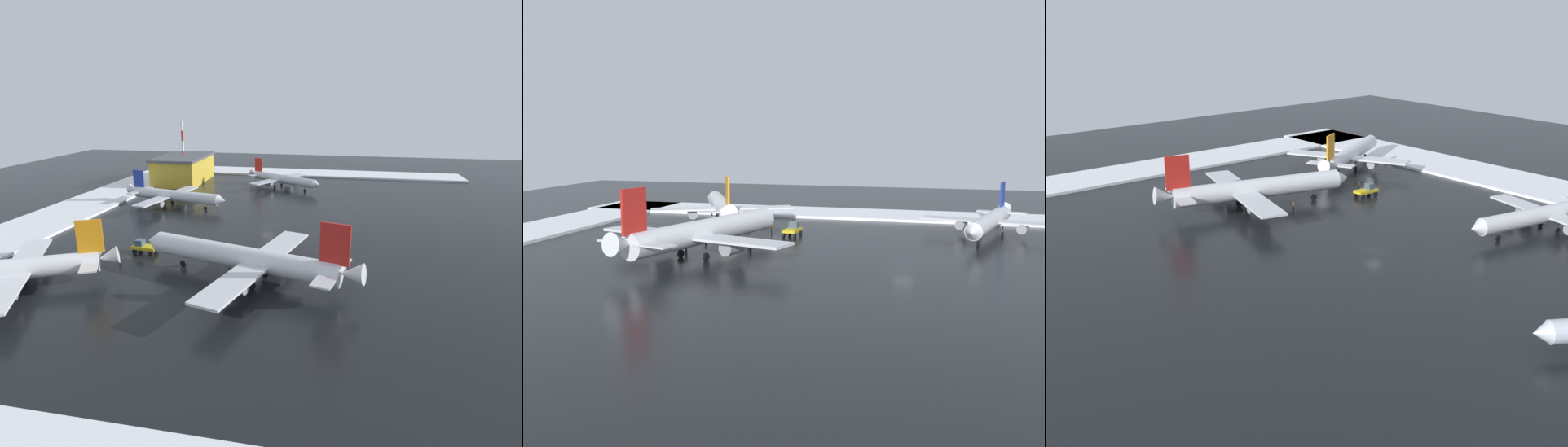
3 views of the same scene
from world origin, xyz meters
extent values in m
plane|color=black|center=(0.00, 0.00, 0.00)|extent=(240.00, 240.00, 0.00)
cube|color=white|center=(0.00, -50.00, 0.27)|extent=(152.00, 16.00, 0.55)
cube|color=white|center=(67.00, 0.00, 0.27)|extent=(14.00, 116.00, 0.55)
cylinder|color=silver|center=(28.60, 0.80, 3.68)|extent=(11.75, 31.36, 3.57)
cone|color=silver|center=(24.11, -15.63, 3.68)|extent=(3.94, 3.33, 3.40)
cone|color=silver|center=(33.13, 17.43, 4.31)|extent=(3.92, 4.42, 3.48)
cube|color=silver|center=(37.74, 1.57, 3.36)|extent=(14.40, 8.06, 0.38)
cylinder|color=gray|center=(35.58, 1.62, 2.31)|extent=(2.97, 4.00, 2.10)
cube|color=silver|center=(21.11, 6.11, 3.36)|extent=(14.40, 8.06, 0.38)
cylinder|color=gray|center=(23.00, 5.05, 2.31)|extent=(2.97, 4.00, 2.10)
cube|color=red|center=(32.47, 15.00, 8.20)|extent=(1.47, 4.16, 5.89)
cube|color=silver|center=(35.46, 13.97, 4.10)|extent=(5.59, 3.96, 0.25)
cube|color=silver|center=(29.37, 15.63, 4.10)|extent=(5.59, 3.96, 0.25)
cylinder|color=black|center=(25.69, -9.85, 2.10)|extent=(0.25, 0.25, 0.74)
cylinder|color=black|center=(25.69, -9.85, 0.58)|extent=(0.66, 1.21, 1.16)
cylinder|color=black|center=(31.66, 3.23, 2.10)|extent=(0.25, 0.25, 0.74)
cylinder|color=black|center=(31.66, 3.23, 0.58)|extent=(0.66, 1.21, 1.16)
cylinder|color=black|center=(27.20, 4.45, 2.10)|extent=(0.25, 0.25, 0.74)
cylinder|color=black|center=(27.20, 4.45, 0.58)|extent=(0.66, 1.21, 1.16)
cylinder|color=silver|center=(-11.67, -26.34, 2.91)|extent=(7.96, 24.98, 2.83)
cone|color=silver|center=(-8.86, -13.18, 2.91)|extent=(3.04, 2.51, 2.68)
cube|color=silver|center=(-5.52, -30.20, 2.66)|extent=(11.33, 5.83, 0.30)
cylinder|color=gray|center=(-7.06, -29.45, 1.83)|extent=(2.21, 3.11, 1.66)
cylinder|color=black|center=(-9.85, -17.81, 1.66)|extent=(0.20, 0.20, 0.58)
cylinder|color=black|center=(-9.85, -17.81, 0.46)|extent=(0.48, 0.95, 0.91)
cylinder|color=black|center=(-13.98, -28.40, 1.66)|extent=(0.20, 0.20, 0.58)
cylinder|color=black|center=(-13.98, -28.40, 0.46)|extent=(0.48, 0.95, 0.91)
cylinder|color=black|center=(-10.40, -29.16, 1.66)|extent=(0.20, 0.20, 0.58)
cylinder|color=black|center=(-10.40, -29.16, 0.46)|extent=(0.48, 0.95, 0.91)
cone|color=silver|center=(-33.30, 8.90, 2.75)|extent=(3.15, 2.95, 2.54)
cylinder|color=white|center=(39.57, -32.93, 3.28)|extent=(15.52, 26.57, 3.19)
cone|color=white|center=(46.42, -46.50, 3.28)|extent=(3.72, 3.38, 3.03)
cone|color=white|center=(32.65, -19.19, 3.85)|extent=(3.93, 4.21, 3.10)
cube|color=white|center=(45.18, -26.95, 3.00)|extent=(12.75, 9.18, 0.34)
cylinder|color=gray|center=(43.71, -28.21, 2.06)|extent=(3.11, 3.69, 1.88)
cube|color=white|center=(31.44, -33.88, 3.00)|extent=(12.75, 9.18, 0.34)
cylinder|color=gray|center=(33.33, -33.45, 2.06)|extent=(3.11, 3.69, 1.88)
cube|color=orange|center=(33.66, -21.20, 7.32)|extent=(1.99, 3.50, 5.25)
cube|color=white|center=(36.26, -20.10, 3.66)|extent=(5.12, 4.21, 0.23)
cube|color=white|center=(31.23, -22.63, 3.66)|extent=(5.12, 4.21, 0.23)
cylinder|color=black|center=(44.01, -41.72, 1.88)|extent=(0.23, 0.23, 0.66)
cylinder|color=black|center=(44.01, -41.72, 0.52)|extent=(0.76, 1.07, 1.03)
cylinder|color=black|center=(40.15, -29.48, 1.88)|extent=(0.23, 0.23, 0.66)
cylinder|color=black|center=(40.15, -29.48, 0.52)|extent=(0.76, 1.07, 1.03)
cylinder|color=black|center=(36.46, -31.34, 1.88)|extent=(0.23, 0.23, 0.66)
cylinder|color=black|center=(36.46, -31.34, 0.52)|extent=(0.76, 1.07, 1.03)
cube|color=gold|center=(20.98, -19.07, 1.15)|extent=(2.45, 4.71, 0.50)
cube|color=#3F5160|center=(20.93, -19.99, 1.95)|extent=(1.58, 1.48, 1.10)
cylinder|color=black|center=(21.88, -20.74, 0.45)|extent=(0.37, 0.92, 0.90)
cylinder|color=black|center=(19.90, -20.63, 0.45)|extent=(0.37, 0.92, 0.90)
cylinder|color=black|center=(22.05, -17.52, 0.45)|extent=(0.37, 0.92, 0.90)
cylinder|color=black|center=(20.08, -17.41, 0.45)|extent=(0.37, 0.92, 0.90)
cylinder|color=black|center=(25.58, -21.71, 0.42)|extent=(0.16, 0.16, 0.85)
cylinder|color=black|center=(25.52, -21.52, 0.42)|extent=(0.16, 0.16, 0.85)
cylinder|color=orange|center=(25.55, -21.62, 1.16)|extent=(0.36, 0.36, 0.62)
sphere|color=tan|center=(25.55, -21.62, 1.59)|extent=(0.24, 0.24, 0.24)
cylinder|color=black|center=(22.92, -2.73, 0.42)|extent=(0.16, 0.16, 0.85)
cylinder|color=black|center=(23.03, -2.57, 0.42)|extent=(0.16, 0.16, 0.85)
cylinder|color=orange|center=(22.98, -2.65, 1.16)|extent=(0.36, 0.36, 0.62)
sphere|color=tan|center=(22.98, -2.65, 1.59)|extent=(0.24, 0.24, 0.24)
cylinder|color=black|center=(32.31, -0.25, 0.42)|extent=(0.16, 0.16, 0.85)
cylinder|color=black|center=(32.42, -0.09, 0.42)|extent=(0.16, 0.16, 0.85)
cylinder|color=orange|center=(32.37, -0.17, 1.16)|extent=(0.36, 0.36, 0.62)
sphere|color=tan|center=(32.37, -0.17, 1.59)|extent=(0.24, 0.24, 0.24)
camera|label=1|loc=(85.25, 14.98, 27.18)|focal=28.00mm
camera|label=2|loc=(-8.37, 88.49, 18.59)|focal=45.00mm
camera|label=3|loc=(-64.57, 67.52, 36.30)|focal=45.00mm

